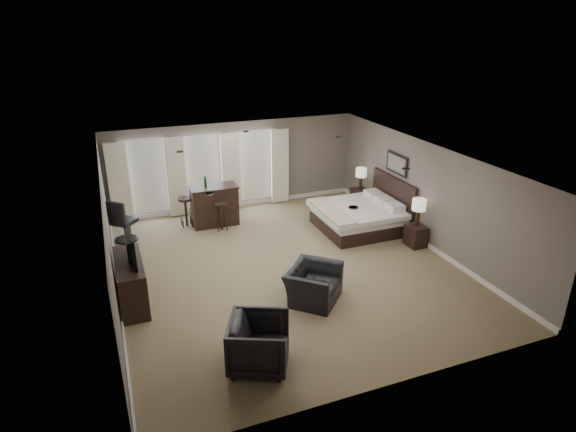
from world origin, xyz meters
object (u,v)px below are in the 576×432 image
object	(u,v)px
dresser	(131,282)
tv	(128,258)
armchair_far	(259,341)
bar_counter	(214,205)
lamp_far	(361,179)
bar_stool_right	(221,216)
nightstand_far	(360,198)
bar_stool_left	(186,212)
bed	(358,206)
armchair_near	(313,279)
lamp_near	(418,213)
nightstand_near	(416,236)
desk_chair	(124,220)

from	to	relation	value
dresser	tv	world-z (taller)	tv
dresser	tv	xyz separation A→B (m)	(0.00, 0.00, 0.54)
armchair_far	bar_counter	xyz separation A→B (m)	(0.70, 6.14, 0.08)
lamp_far	bar_stool_right	distance (m)	4.38
nightstand_far	tv	distance (m)	7.60
lamp_far	bar_stool_left	xyz separation A→B (m)	(-5.20, 0.47, -0.49)
tv	bar_stool_right	bearing A→B (deg)	-41.24
armchair_far	nightstand_far	bearing A→B (deg)	-16.78
bed	armchair_near	bearing A→B (deg)	-132.24
nightstand_far	lamp_far	size ratio (longest dim) A/B	0.85
lamp_near	bar_stool_right	world-z (taller)	lamp_near
lamp_near	lamp_far	distance (m)	2.90
nightstand_far	lamp_far	xyz separation A→B (m)	(0.00, 0.00, 0.62)
lamp_near	dresser	xyz separation A→B (m)	(-6.92, -0.16, -0.43)
lamp_far	bar_counter	distance (m)	4.45
lamp_near	lamp_far	size ratio (longest dim) A/B	1.06
bed	nightstand_near	xyz separation A→B (m)	(0.89, -1.45, -0.41)
lamp_near	tv	distance (m)	6.92
dresser	armchair_near	world-z (taller)	armchair_near
nightstand_far	armchair_near	xyz separation A→B (m)	(-3.46, -4.28, 0.20)
armchair_far	bar_counter	world-z (taller)	bar_counter
armchair_near	desk_chair	world-z (taller)	desk_chair
tv	armchair_far	xyz separation A→B (m)	(1.80, -2.77, -0.53)
nightstand_near	desk_chair	world-z (taller)	desk_chair
lamp_far	bar_stool_right	size ratio (longest dim) A/B	0.85
bed	dresser	distance (m)	6.25
tv	desk_chair	xyz separation A→B (m)	(0.08, 3.14, -0.44)
bed	lamp_far	xyz separation A→B (m)	(0.89, 1.45, 0.23)
dresser	bar_counter	distance (m)	4.20
armchair_near	desk_chair	distance (m)	5.52
lamp_far	desk_chair	world-z (taller)	lamp_far
armchair_far	bar_counter	bearing A→B (deg)	18.05
nightstand_far	tv	size ratio (longest dim) A/B	0.52
armchair_far	tv	bearing A→B (deg)	57.54
dresser	bar_stool_left	xyz separation A→B (m)	(1.72, 3.53, -0.05)
dresser	bar_stool_right	world-z (taller)	dresser
bar_counter	tv	bearing A→B (deg)	-126.47
lamp_near	bar_counter	distance (m)	5.48
armchair_near	nightstand_near	bearing A→B (deg)	-24.73
nightstand_far	tv	world-z (taller)	tv
armchair_near	dresser	bearing A→B (deg)	114.07
bed	bar_stool_left	world-z (taller)	bed
bed	lamp_far	size ratio (longest dim) A/B	3.20
nightstand_near	lamp_far	distance (m)	2.97
bar_counter	desk_chair	distance (m)	2.43
desk_chair	bar_stool_left	bearing A→B (deg)	-123.67
nightstand_near	lamp_far	size ratio (longest dim) A/B	0.82
nightstand_near	lamp_far	xyz separation A→B (m)	(0.00, 2.90, 0.64)
nightstand_near	nightstand_far	distance (m)	2.90
dresser	armchair_near	bearing A→B (deg)	-19.44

